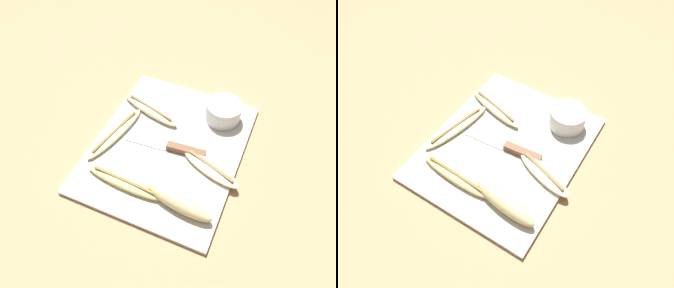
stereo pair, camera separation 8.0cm
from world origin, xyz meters
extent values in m
plane|color=tan|center=(0.00, 0.00, 0.00)|extent=(4.00, 4.00, 0.00)
cube|color=beige|center=(0.00, 0.00, 0.01)|extent=(0.45, 0.36, 0.01)
cube|color=brown|center=(0.00, -0.05, 0.02)|extent=(0.03, 0.10, 0.02)
cube|color=#B7BABF|center=(-0.01, 0.06, 0.01)|extent=(0.03, 0.11, 0.00)
ellipsoid|color=#EDD689|center=(-0.15, 0.05, 0.02)|extent=(0.05, 0.20, 0.02)
cube|color=olive|center=(-0.15, 0.05, 0.03)|extent=(0.02, 0.16, 0.00)
ellipsoid|color=beige|center=(-0.02, 0.14, 0.02)|extent=(0.21, 0.08, 0.02)
cube|color=olive|center=(-0.02, 0.14, 0.03)|extent=(0.16, 0.04, 0.00)
ellipsoid|color=beige|center=(-0.03, -0.12, 0.02)|extent=(0.09, 0.17, 0.02)
cube|color=olive|center=(-0.03, -0.12, 0.03)|extent=(0.05, 0.13, 0.00)
ellipsoid|color=beige|center=(0.09, 0.09, 0.02)|extent=(0.09, 0.19, 0.02)
cube|color=olive|center=(0.09, 0.09, 0.03)|extent=(0.05, 0.14, 0.00)
ellipsoid|color=#DBC684|center=(-0.15, -0.09, 0.03)|extent=(0.06, 0.17, 0.04)
cylinder|color=white|center=(0.15, -0.10, 0.04)|extent=(0.09, 0.09, 0.05)
camera|label=1|loc=(-0.47, -0.20, 0.68)|focal=35.00mm
camera|label=2|loc=(-0.43, -0.28, 0.68)|focal=35.00mm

